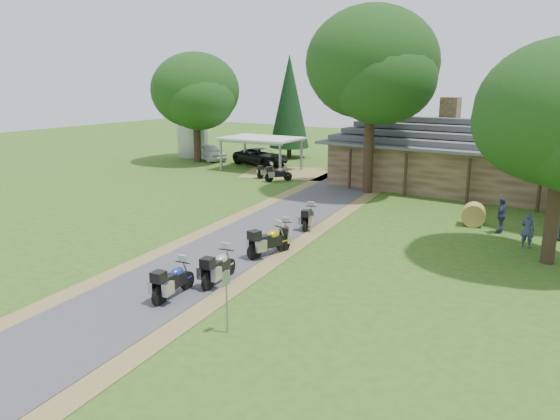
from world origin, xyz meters
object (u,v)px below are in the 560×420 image
Objects in this scene: silo at (192,125)px; motorcycle_row_c at (269,240)px; car_white_sedan at (209,150)px; motorcycle_carport_b at (278,173)px; motorcycle_row_d at (285,233)px; motorcycle_row_a at (173,279)px; carport at (261,154)px; motorcycle_row_e at (309,216)px; motorcycle_carport_a at (267,170)px; hay_bale at (474,214)px; lodge at (487,155)px; motorcycle_row_b at (219,265)px; car_dark_suv at (261,153)px.

motorcycle_row_c is at bearing -41.96° from silo.
motorcycle_carport_b is (11.21, -5.29, -0.29)m from car_white_sedan.
car_white_sedan is 27.31m from motorcycle_row_d.
carport is at bearing 21.70° from motorcycle_row_a.
carport reaches higher than motorcycle_row_a.
motorcycle_row_e is (-0.61, 10.47, -0.05)m from motorcycle_row_a.
hay_bale reaches higher than motorcycle_carport_a.
lodge is 20.04m from motorcycle_row_c.
motorcycle_carport_a is at bearing -165.52° from lodge.
hay_bale is (19.33, -8.16, -0.77)m from carport.
motorcycle_carport_b is 1.60× the size of hay_bale.
motorcycle_row_e is at bearing -2.39° from motorcycle_row_b.
silo is at bearing 21.09° from motorcycle_row_d.
motorcycle_row_c is at bearing 171.91° from motorcycle_row_e.
motorcycle_row_c is at bearing -111.75° from car_white_sedan.
silo is 2.85× the size of motorcycle_row_c.
motorcycle_row_d is (0.00, 7.26, -0.08)m from motorcycle_row_a.
motorcycle_carport_a is 17.85m from hay_bale.
motorcycle_row_d is at bearing -109.68° from car_white_sedan.
lodge is 17.76m from carport.
motorcycle_row_d is 0.95× the size of motorcycle_row_e.
motorcycle_row_c is (20.39, -19.96, -0.21)m from car_white_sedan.
silo is 27.80m from motorcycle_row_e.
silo is 3.72m from car_white_sedan.
silo is at bearing 34.07° from motorcycle_row_a.
carport reaches higher than motorcycle_carport_a.
motorcycle_row_a is at bearing 157.45° from motorcycle_row_b.
lodge is 19.34m from car_dark_suv.
silo is 0.96× the size of carport.
hay_bale is at bearing -26.09° from carport.
motorcycle_carport_b is at bearing 46.28° from motorcycle_row_c.
motorcycle_row_e is (-0.82, 4.79, -0.09)m from motorcycle_row_c.
hay_bale is at bearing -92.96° from motorcycle_carport_a.
motorcycle_row_c is at bearing -5.78° from motorcycle_row_b.
motorcycle_row_a is (12.96, -23.80, -0.67)m from carport.
motorcycle_row_c is (23.31, -20.96, -2.30)m from silo.
carport is 3.34× the size of motorcycle_carport_b.
carport is 25.64m from motorcycle_row_b.
car_white_sedan is (-24.91, 0.51, -1.51)m from lodge.
silo reaches higher than hay_bale.
lodge is at bearing 1.16° from motorcycle_row_c.
motorcycle_carport_a is at bearing 49.10° from motorcycle_row_c.
car_dark_suv reaches higher than motorcycle_row_d.
silo is 1.08× the size of car_white_sedan.
motorcycle_carport_b reaches higher than motorcycle_carport_a.
motorcycle_row_a is 1.14× the size of motorcycle_row_d.
motorcycle_carport_b is (-13.70, -4.78, -1.81)m from lodge.
hay_bale is at bearing -71.30° from motorcycle_row_e.
car_dark_suv is at bearing 54.60° from motorcycle_carport_a.
motorcycle_row_d is at bearing -104.78° from lodge.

